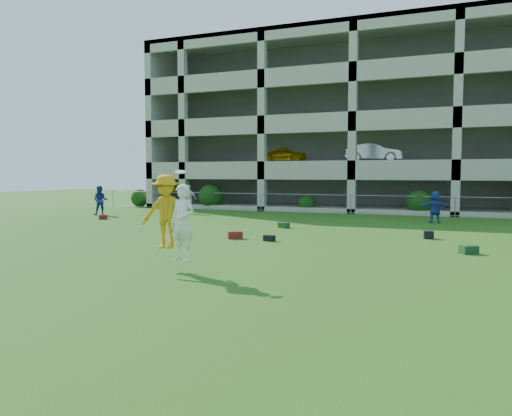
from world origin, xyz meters
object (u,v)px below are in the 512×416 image
at_px(bystander_d, 435,207).
at_px(parking_garage, 374,128).
at_px(bystander_a, 100,200).
at_px(crate_d, 429,235).
at_px(bystander_b, 188,199).
at_px(frisbee_contest, 170,214).

xyz_separation_m(bystander_d, parking_garage, (-5.09, 12.90, 5.20)).
distance_m(bystander_a, crate_d, 19.29).
xyz_separation_m(bystander_b, bystander_d, (14.48, -0.55, -0.08)).
bearing_deg(frisbee_contest, bystander_d, 69.58).
xyz_separation_m(bystander_a, parking_garage, (13.71, 15.32, 5.13)).
bearing_deg(frisbee_contest, bystander_b, 118.35).
bearing_deg(crate_d, parking_garage, 104.88).
height_order(bystander_a, crate_d, bystander_a).
distance_m(frisbee_contest, parking_garage, 28.82).
xyz_separation_m(bystander_b, crate_d, (14.52, -6.98, -0.74)).
bearing_deg(bystander_d, crate_d, 76.19).
height_order(bystander_b, bystander_d, bystander_b).
height_order(bystander_a, parking_garage, parking_garage).
height_order(bystander_b, parking_garage, parking_garage).
bearing_deg(bystander_a, parking_garage, 21.17).
bearing_deg(bystander_b, parking_garage, 49.00).
relative_size(bystander_a, bystander_d, 1.09).
xyz_separation_m(crate_d, frisbee_contest, (-5.83, -9.12, 1.31)).
bearing_deg(bystander_d, bystander_a, -6.88).
distance_m(bystander_a, frisbee_contest, 18.50).
bearing_deg(bystander_b, bystander_d, -5.94).
height_order(crate_d, parking_garage, parking_garage).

